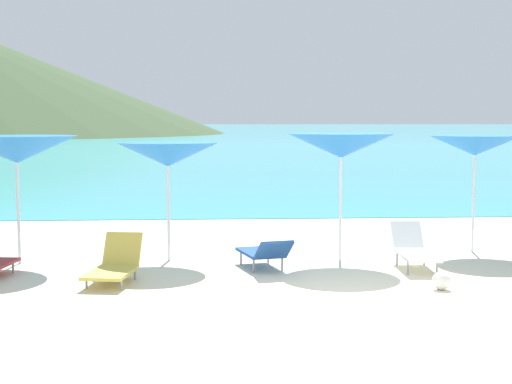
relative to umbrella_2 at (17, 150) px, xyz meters
name	(u,v)px	position (x,y,z in m)	size (l,w,h in m)	color
ground_plane	(286,219)	(5.43, 6.99, -2.16)	(50.00, 100.00, 0.30)	beige
ocean_water	(213,128)	(5.43, 225.84, -2.00)	(650.00, 440.00, 0.02)	#38B7CC
umbrella_2	(17,150)	(0.00, 0.00, 0.00)	(2.14, 2.14, 2.25)	silver
umbrella_3	(168,155)	(2.61, 0.14, -0.10)	(1.85, 1.85, 2.12)	silver
umbrella_4	(341,146)	(5.67, -0.09, 0.05)	(2.01, 2.01, 2.28)	silver
umbrella_5	(475,146)	(8.36, 0.68, 0.03)	(1.81, 1.81, 2.22)	silver
lounge_chair_0	(115,265)	(1.85, -1.66, -1.73)	(0.85, 1.47, 0.70)	#D8BF4C
lounge_chair_2	(264,252)	(4.25, -0.81, -1.71)	(0.91, 1.54, 0.59)	#1E478C
lounge_chair_7	(414,249)	(6.81, -0.82, -1.68)	(0.60, 1.59, 0.72)	white
beach_ball	(441,281)	(6.76, -2.56, -1.87)	(0.28, 0.28, 0.28)	white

